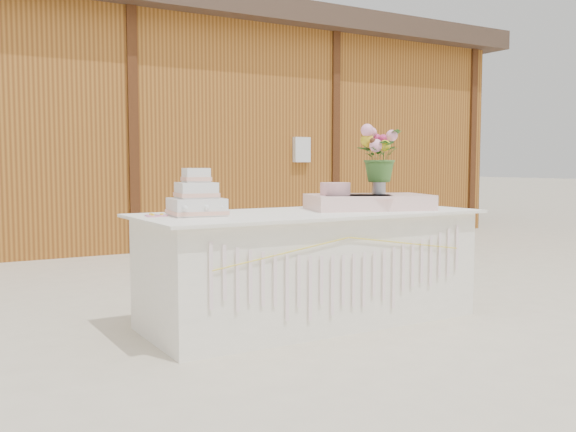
% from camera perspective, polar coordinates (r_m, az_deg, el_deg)
% --- Properties ---
extents(ground, '(80.00, 80.00, 0.00)m').
position_cam_1_polar(ground, '(4.56, 1.95, -9.32)').
color(ground, beige).
rests_on(ground, ground).
extents(barn, '(12.60, 4.60, 3.30)m').
position_cam_1_polar(barn, '(10.02, -17.10, 7.74)').
color(barn, '#9C6120').
rests_on(barn, ground).
extents(cake_table, '(2.40, 1.00, 0.77)m').
position_cam_1_polar(cake_table, '(4.48, 2.00, -4.52)').
color(cake_table, white).
rests_on(cake_table, ground).
extents(wedding_cake, '(0.38, 0.38, 0.30)m').
position_cam_1_polar(wedding_cake, '(4.16, -8.15, 1.46)').
color(wedding_cake, white).
rests_on(wedding_cake, cake_table).
extents(pink_cake_stand, '(0.27, 0.27, 0.20)m').
position_cam_1_polar(pink_cake_stand, '(4.59, 4.22, 1.89)').
color(pink_cake_stand, white).
rests_on(pink_cake_stand, cake_table).
extents(satin_runner, '(0.97, 0.74, 0.11)m').
position_cam_1_polar(satin_runner, '(4.71, 7.17, 1.25)').
color(satin_runner, '#F7CDC7').
rests_on(satin_runner, cake_table).
extents(flower_vase, '(0.10, 0.10, 0.14)m').
position_cam_1_polar(flower_vase, '(4.79, 8.07, 2.77)').
color(flower_vase, '#ADADB2').
rests_on(flower_vase, satin_runner).
extents(bouquet, '(0.46, 0.44, 0.38)m').
position_cam_1_polar(bouquet, '(4.79, 8.10, 5.90)').
color(bouquet, '#3B6B2B').
rests_on(bouquet, flower_vase).
extents(loose_flowers, '(0.26, 0.41, 0.02)m').
position_cam_1_polar(loose_flowers, '(4.05, -10.69, 0.03)').
color(loose_flowers, pink).
rests_on(loose_flowers, cake_table).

